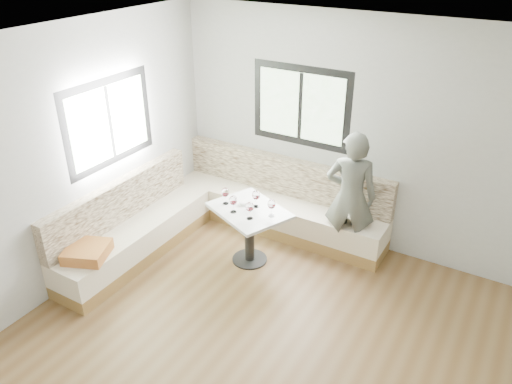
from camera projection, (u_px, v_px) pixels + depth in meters
room at (259, 235)px, 3.95m from camera, size 5.01×5.01×2.81m
banquette at (217, 216)px, 6.31m from camera, size 2.90×2.80×0.95m
table at (249, 222)px, 5.80m from camera, size 1.06×0.96×0.71m
person at (350, 197)px, 5.76m from camera, size 0.67×0.54×1.62m
olive_ramekin at (244, 203)px, 5.81m from camera, size 0.10×0.10×0.04m
wine_glass_a at (225, 193)px, 5.76m from camera, size 0.09×0.09×0.21m
wine_glass_b at (233, 201)px, 5.59m from camera, size 0.09×0.09×0.21m
wine_glass_c at (250, 207)px, 5.46m from camera, size 0.09×0.09×0.21m
wine_glass_d at (256, 196)px, 5.70m from camera, size 0.09×0.09×0.21m
wine_glass_e at (272, 205)px, 5.51m from camera, size 0.09×0.09×0.21m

